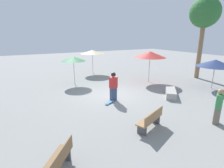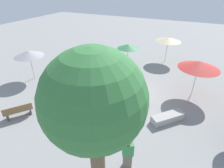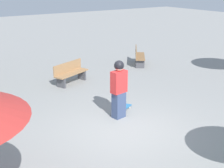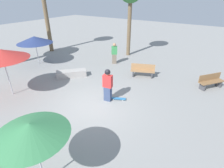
% 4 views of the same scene
% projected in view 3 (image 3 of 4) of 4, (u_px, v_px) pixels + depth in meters
% --- Properties ---
extents(ground_plane, '(60.00, 60.00, 0.00)m').
position_uv_depth(ground_plane, '(123.00, 130.00, 8.70)').
color(ground_plane, gray).
extents(skater_main, '(0.33, 0.51, 1.78)m').
position_uv_depth(skater_main, '(119.00, 87.00, 9.20)').
color(skater_main, '#38476B').
rests_on(skater_main, ground_plane).
extents(skateboard, '(0.52, 0.81, 0.07)m').
position_uv_depth(skateboard, '(124.00, 108.00, 9.99)').
color(skateboard, teal).
rests_on(skateboard, ground_plane).
extents(bench_near, '(1.54, 1.32, 0.85)m').
position_uv_depth(bench_near, '(139.00, 56.00, 15.20)').
color(bench_near, '#47474C').
rests_on(bench_near, ground_plane).
extents(bench_far, '(1.01, 1.65, 0.85)m').
position_uv_depth(bench_far, '(71.00, 73.00, 12.48)').
color(bench_far, '#47474C').
rests_on(bench_far, ground_plane).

